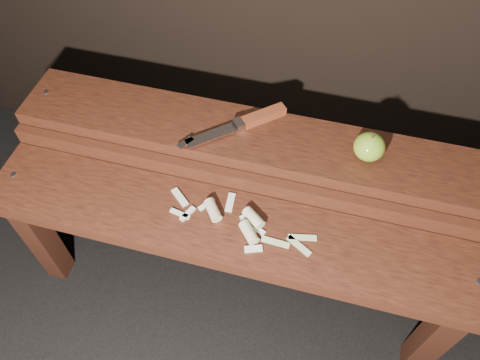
% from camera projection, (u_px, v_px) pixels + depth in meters
% --- Properties ---
extents(ground, '(60.00, 60.00, 0.00)m').
position_uv_depth(ground, '(235.00, 281.00, 1.45)').
color(ground, black).
extents(bench_front_tier, '(1.20, 0.20, 0.42)m').
position_uv_depth(bench_front_tier, '(227.00, 242.00, 1.13)').
color(bench_front_tier, black).
rests_on(bench_front_tier, ground).
extents(bench_rear_tier, '(1.20, 0.21, 0.50)m').
position_uv_depth(bench_rear_tier, '(250.00, 157.00, 1.22)').
color(bench_rear_tier, black).
rests_on(bench_rear_tier, ground).
extents(apple, '(0.07, 0.07, 0.08)m').
position_uv_depth(apple, '(369.00, 147.00, 1.08)').
color(apple, olive).
rests_on(apple, bench_rear_tier).
extents(knife, '(0.23, 0.21, 0.03)m').
position_uv_depth(knife, '(250.00, 121.00, 1.16)').
color(knife, maroon).
rests_on(knife, bench_rear_tier).
extents(apple_scraps, '(0.37, 0.15, 0.03)m').
position_uv_depth(apple_scraps, '(238.00, 220.00, 1.08)').
color(apple_scraps, beige).
rests_on(apple_scraps, bench_front_tier).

